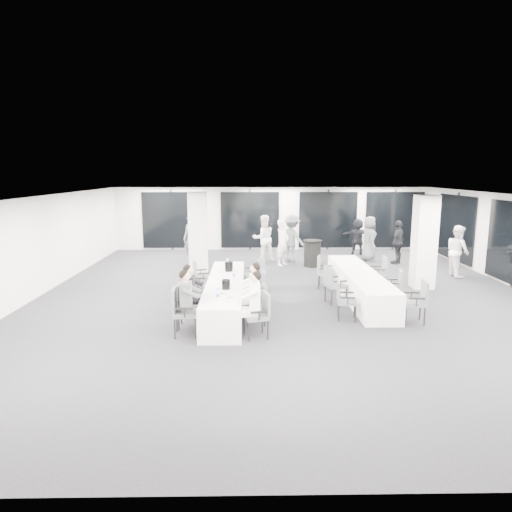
{
  "coord_description": "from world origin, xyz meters",
  "views": [
    {
      "loc": [
        -1.06,
        -12.4,
        3.47
      ],
      "look_at": [
        -0.86,
        -0.2,
        1.21
      ],
      "focal_mm": 32.0,
      "sensor_mm": 36.0,
      "label": 1
    }
  ],
  "objects": [
    {
      "name": "seated_guest_a",
      "position": [
        -2.33,
        -3.02,
        0.81
      ],
      "size": [
        0.5,
        0.38,
        1.44
      ],
      "rotation": [
        0.0,
        0.0,
        -1.57
      ],
      "color": "#4F5256",
      "rests_on": "floor"
    },
    {
      "name": "chair_side_left_near",
      "position": [
        1.2,
        -1.99,
        0.53
      ],
      "size": [
        0.53,
        0.57,
        0.92
      ],
      "rotation": [
        0.0,
        0.0,
        -1.72
      ],
      "color": "#4E5055",
      "rests_on": "floor"
    },
    {
      "name": "room",
      "position": [
        0.89,
        1.11,
        1.39
      ],
      "size": [
        14.04,
        16.04,
        2.84
      ],
      "color": "black",
      "rests_on": "ground"
    },
    {
      "name": "chair_side_right_far",
      "position": [
        2.86,
        0.85,
        0.56
      ],
      "size": [
        0.53,
        0.59,
        0.99
      ],
      "rotation": [
        0.0,
        0.0,
        1.5
      ],
      "color": "#4E5055",
      "rests_on": "floor"
    },
    {
      "name": "standing_guest_c",
      "position": [
        0.61,
        5.11,
        1.04
      ],
      "size": [
        1.47,
        1.41,
        2.08
      ],
      "primitive_type": "imported",
      "rotation": [
        0.0,
        0.0,
        2.42
      ],
      "color": "#4F5256",
      "rests_on": "floor"
    },
    {
      "name": "chair_main_right_second",
      "position": [
        -0.83,
        -2.28,
        0.53
      ],
      "size": [
        0.52,
        0.56,
        0.92
      ],
      "rotation": [
        0.0,
        0.0,
        1.71
      ],
      "color": "#4E5055",
      "rests_on": "floor"
    },
    {
      "name": "seated_guest_c",
      "position": [
        -0.99,
        -3.17,
        0.81
      ],
      "size": [
        0.5,
        0.38,
        1.44
      ],
      "rotation": [
        0.0,
        0.0,
        1.57
      ],
      "color": "white",
      "rests_on": "floor"
    },
    {
      "name": "chair_main_right_far",
      "position": [
        -0.82,
        0.54,
        0.59
      ],
      "size": [
        0.61,
        0.65,
        1.04
      ],
      "rotation": [
        0.0,
        0.0,
        1.75
      ],
      "color": "#4E5055",
      "rests_on": "floor"
    },
    {
      "name": "water_bottle_c",
      "position": [
        -1.69,
        0.71,
        0.86
      ],
      "size": [
        0.07,
        0.07,
        0.22
      ],
      "primitive_type": "cylinder",
      "color": "silver",
      "rests_on": "banquet_table_main"
    },
    {
      "name": "chair_main_left_fourth",
      "position": [
        -2.49,
        -0.44,
        0.52
      ],
      "size": [
        0.48,
        0.53,
        0.91
      ],
      "rotation": [
        0.0,
        0.0,
        -1.53
      ],
      "color": "#4E5055",
      "rests_on": "floor"
    },
    {
      "name": "chair_main_left_far",
      "position": [
        -2.49,
        0.55,
        0.54
      ],
      "size": [
        0.58,
        0.6,
        0.94
      ],
      "rotation": [
        0.0,
        0.0,
        -1.31
      ],
      "color": "#4E5055",
      "rests_on": "floor"
    },
    {
      "name": "chair_main_right_near",
      "position": [
        -0.83,
        -3.15,
        0.55
      ],
      "size": [
        0.6,
        0.62,
        0.97
      ],
      "rotation": [
        0.0,
        0.0,
        1.83
      ],
      "color": "#4E5055",
      "rests_on": "floor"
    },
    {
      "name": "standing_guest_a",
      "position": [
        0.21,
        4.45,
        0.98
      ],
      "size": [
        0.89,
        0.92,
        1.97
      ],
      "primitive_type": "imported",
      "rotation": [
        0.0,
        0.0,
        0.94
      ],
      "color": "white",
      "rests_on": "floor"
    },
    {
      "name": "standing_guest_h",
      "position": [
        5.94,
        2.51,
        0.98
      ],
      "size": [
        0.68,
        1.0,
        1.96
      ],
      "primitive_type": "imported",
      "rotation": [
        0.0,
        0.0,
        1.68
      ],
      "color": "white",
      "rests_on": "floor"
    },
    {
      "name": "chair_side_left_mid",
      "position": [
        1.19,
        -0.62,
        0.57
      ],
      "size": [
        0.61,
        0.64,
        1.0
      ],
      "rotation": [
        0.0,
        0.0,
        -1.32
      ],
      "color": "#4E5055",
      "rests_on": "floor"
    },
    {
      "name": "standing_guest_e",
      "position": [
        3.69,
        5.31,
        0.99
      ],
      "size": [
        0.63,
        0.98,
        1.98
      ],
      "primitive_type": "imported",
      "rotation": [
        0.0,
        0.0,
        1.62
      ],
      "color": "#4F5256",
      "rests_on": "floor"
    },
    {
      "name": "chair_side_left_far",
      "position": [
        1.19,
        0.98,
        0.56
      ],
      "size": [
        0.6,
        0.62,
        0.98
      ],
      "rotation": [
        0.0,
        0.0,
        -1.81
      ],
      "color": "#4E5055",
      "rests_on": "floor"
    },
    {
      "name": "column_left",
      "position": [
        -2.8,
        3.2,
        1.4
      ],
      "size": [
        0.6,
        0.6,
        2.8
      ],
      "primitive_type": "cube",
      "color": "silver",
      "rests_on": "floor"
    },
    {
      "name": "water_bottle_a",
      "position": [
        -1.73,
        -2.88,
        0.87
      ],
      "size": [
        0.08,
        0.08,
        0.24
      ],
      "primitive_type": "cylinder",
      "color": "silver",
      "rests_on": "banquet_table_main"
    },
    {
      "name": "chair_main_right_fourth",
      "position": [
        -0.84,
        -0.54,
        0.5
      ],
      "size": [
        0.47,
        0.52,
        0.88
      ],
      "rotation": [
        0.0,
        0.0,
        1.5
      ],
      "color": "#4E5055",
      "rests_on": "floor"
    },
    {
      "name": "chair_main_left_second",
      "position": [
        -2.5,
        -2.46,
        0.57
      ],
      "size": [
        0.5,
        0.56,
        0.99
      ],
      "rotation": [
        0.0,
        0.0,
        -1.57
      ],
      "color": "#4E5055",
      "rests_on": "floor"
    },
    {
      "name": "banquet_table_main",
      "position": [
        -1.66,
        -1.13,
        0.38
      ],
      "size": [
        0.9,
        5.0,
        0.75
      ],
      "primitive_type": "cube",
      "color": "white",
      "rests_on": "floor"
    },
    {
      "name": "plate_a",
      "position": [
        -1.67,
        -2.43,
        0.76
      ],
      "size": [
        0.22,
        0.22,
        0.03
      ],
      "color": "white",
      "rests_on": "banquet_table_main"
    },
    {
      "name": "standing_guest_f",
      "position": [
        3.58,
        6.7,
        0.87
      ],
      "size": [
        1.7,
        1.26,
        1.74
      ],
      "primitive_type": "imported",
      "rotation": [
        0.0,
        0.0,
        2.68
      ],
      "color": "black",
      "rests_on": "floor"
    },
    {
      "name": "chair_main_left_mid",
      "position": [
        -2.49,
        -1.42,
        0.49
      ],
      "size": [
        0.52,
        0.55,
        0.87
      ],
      "rotation": [
        0.0,
        0.0,
        -1.35
      ],
      "color": "#4E5055",
      "rests_on": "floor"
    },
    {
      "name": "chair_side_right_mid",
      "position": [
        2.85,
        -0.64,
        0.52
      ],
      "size": [
        0.55,
        0.57,
        0.9
      ],
      "rotation": [
        0.0,
        0.0,
        1.35
      ],
      "color": "#4E5055",
      "rests_on": "floor"
    },
    {
      "name": "standing_guest_g",
      "position": [
        -3.24,
        4.9,
        1.06
      ],
      "size": [
        0.95,
        0.87,
        2.11
      ],
      "primitive_type": "imported",
      "rotation": [
        0.0,
        0.0,
        -0.4
      ],
      "color": "#4F5256",
      "rests_on": "floor"
    },
    {
      "name": "plate_b",
      "position": [
        -1.48,
        -2.78,
        0.76
      ],
      "size": [
        0.21,
        0.21,
        0.03
      ],
      "color": "white",
      "rests_on": "banquet_table_main"
    },
    {
      "name": "wine_glass",
      "position": [
        -1.47,
        -3.08,
        0.89
      ],
      "size": [
        0.07,
        0.07,
        0.19
      ],
      "color": "silver",
      "rests_on": "banquet_table_main"
    },
    {
      "name": "banquet_table_side",
      "position": [
        2.02,
        -0.1,
        0.38
      ],
      "size": [
        0.9,
        5.0,
        0.75
      ],
      "primitive_type": "cube",
      "color": "white",
      "rests_on": "floor"
    },
    {
      "name": "seated_guest_d",
      "position": [
        -0.99,
        -2.29,
        0.81
      ],
      "size": [
        0.5,
        0.38,
        1.44
      ],
      "rotation": [
        0.0,
        0.0,
        1.57
      ],
      "color": "white",
      "rests_on": "floor"
    },
    {
      "name": "ice_bucket_near",
      "position": [
        -1.6,
        -1.98,
        0.86
      ],
      "size": [
        0.2,
        0.2,
        0.23
      ],
      "primitive_type": "cylinder",
      "color": "black",
      "rests_on": "banquet_table_main"
    },
    {
      "name": "seated_guest_b",
      "position": [
        -2.33,
        -2.46,
        0.81
      ],
      "size": [
        0.5,
        0.38,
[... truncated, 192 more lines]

